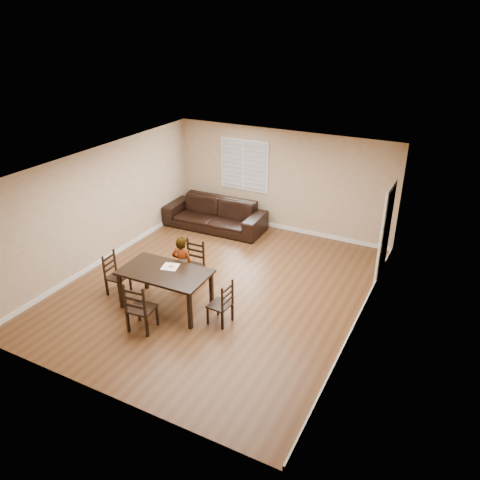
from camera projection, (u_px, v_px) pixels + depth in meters
name	position (u px, v px, depth m)	size (l,w,h in m)	color
ground	(217.00, 288.00, 10.03)	(7.00, 7.00, 0.00)	brown
room	(221.00, 207.00, 9.37)	(6.04, 7.04, 2.72)	tan
dining_table	(165.00, 275.00, 9.07)	(1.77, 1.03, 0.82)	black
chair_near	(195.00, 263.00, 10.09)	(0.46, 0.43, 0.99)	black
chair_far	(138.00, 311.00, 8.44)	(0.51, 0.48, 1.02)	black
chair_left	(113.00, 275.00, 9.72)	(0.41, 0.43, 0.91)	black
chair_right	(225.00, 306.00, 8.69)	(0.40, 0.43, 0.90)	black
child	(183.00, 265.00, 9.63)	(0.47, 0.31, 1.28)	gray
napkin	(170.00, 267.00, 9.19)	(0.31, 0.31, 0.00)	beige
donut	(171.00, 266.00, 9.18)	(0.09, 0.09, 0.03)	#BF8644
sofa	(215.00, 214.00, 12.68)	(2.74, 1.07, 0.80)	black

